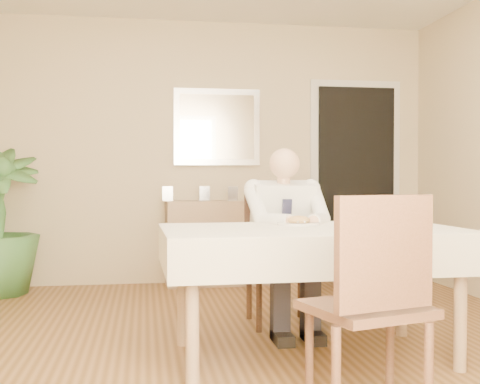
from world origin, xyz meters
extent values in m
plane|color=brown|center=(0.00, 0.00, 0.00)|extent=(5.00, 5.00, 0.00)
cube|color=#C9B288|center=(0.00, 2.50, 1.30)|extent=(4.50, 0.02, 2.60)
cube|color=silver|center=(1.55, 2.48, 1.00)|extent=(0.96, 0.03, 2.10)
cube|color=black|center=(1.55, 2.45, 1.00)|extent=(0.80, 0.05, 1.95)
cube|color=silver|center=(0.11, 2.48, 1.55)|extent=(0.86, 0.03, 0.76)
cube|color=white|center=(0.11, 2.46, 1.55)|extent=(0.74, 0.02, 0.64)
cube|color=#9A7656|center=(0.34, -0.13, 0.72)|extent=(1.62, 0.93, 0.04)
cube|color=#F8ECCE|center=(0.34, -0.13, 0.75)|extent=(1.72, 1.03, 0.01)
cube|color=#F8ECCE|center=(0.34, -0.63, 0.64)|extent=(1.70, 0.05, 0.22)
cube|color=#F8ECCE|center=(0.34, 0.37, 0.64)|extent=(1.70, 0.05, 0.22)
cube|color=#F8ECCE|center=(-0.51, -0.13, 0.64)|extent=(0.03, 1.00, 0.22)
cube|color=#F8ECCE|center=(1.19, -0.13, 0.64)|extent=(0.03, 1.00, 0.22)
cylinder|color=#9A7656|center=(-0.38, -0.50, 0.35)|extent=(0.07, 0.07, 0.70)
cylinder|color=#9A7656|center=(1.06, -0.50, 0.35)|extent=(0.07, 0.07, 0.70)
cylinder|color=#9A7656|center=(-0.38, 0.24, 0.35)|extent=(0.07, 0.07, 0.70)
cylinder|color=#9A7656|center=(1.06, 0.24, 0.35)|extent=(0.07, 0.07, 0.70)
cube|color=#40251A|center=(0.34, 0.67, 0.46)|extent=(0.50, 0.50, 0.04)
cube|color=#40251A|center=(0.34, 0.87, 0.73)|extent=(0.45, 0.08, 0.45)
cylinder|color=#40251A|center=(0.15, 0.47, 0.22)|extent=(0.04, 0.04, 0.44)
cylinder|color=#40251A|center=(0.54, 0.47, 0.22)|extent=(0.04, 0.04, 0.44)
cylinder|color=#40251A|center=(0.15, 0.86, 0.22)|extent=(0.04, 0.04, 0.44)
cylinder|color=#40251A|center=(0.54, 0.86, 0.22)|extent=(0.04, 0.04, 0.44)
cube|color=#40251A|center=(0.34, -1.01, 0.47)|extent=(0.57, 0.57, 0.04)
cube|color=#40251A|center=(0.34, -1.22, 0.74)|extent=(0.45, 0.16, 0.46)
cylinder|color=#40251A|center=(0.14, -1.21, 0.23)|extent=(0.04, 0.04, 0.45)
cylinder|color=#40251A|center=(0.53, -1.21, 0.23)|extent=(0.04, 0.04, 0.45)
cylinder|color=#40251A|center=(0.14, -0.82, 0.23)|extent=(0.04, 0.04, 0.45)
cylinder|color=#40251A|center=(0.53, -0.82, 0.23)|extent=(0.04, 0.04, 0.45)
cube|color=white|center=(0.34, 0.63, 0.75)|extent=(0.42, 0.31, 0.55)
cube|color=black|center=(0.34, 0.50, 0.72)|extent=(0.06, 0.08, 0.36)
cylinder|color=tan|center=(0.34, 0.58, 1.03)|extent=(0.09, 0.09, 0.08)
sphere|color=tan|center=(0.34, 0.56, 1.14)|extent=(0.21, 0.21, 0.21)
cube|color=black|center=(0.24, 0.43, 0.52)|extent=(0.13, 0.42, 0.13)
cube|color=black|center=(0.44, 0.43, 0.52)|extent=(0.13, 0.42, 0.13)
cube|color=black|center=(0.24, 0.25, 0.23)|extent=(0.11, 0.12, 0.45)
cube|color=black|center=(0.44, 0.25, 0.23)|extent=(0.11, 0.12, 0.45)
cube|color=black|center=(0.24, 0.19, 0.04)|extent=(0.11, 0.26, 0.07)
cube|color=black|center=(0.44, 0.19, 0.04)|extent=(0.11, 0.26, 0.07)
cylinder|color=white|center=(0.32, 0.07, 0.76)|extent=(0.26, 0.26, 0.02)
ellipsoid|color=olive|center=(0.32, 0.07, 0.78)|extent=(0.14, 0.14, 0.06)
cylinder|color=silver|center=(0.36, 0.01, 0.78)|extent=(0.01, 0.13, 0.01)
cylinder|color=silver|center=(0.28, 0.01, 0.78)|extent=(0.01, 0.13, 0.01)
imported|color=white|center=(0.84, -0.27, 0.80)|extent=(0.14, 0.14, 0.09)
cube|color=#9A7656|center=(0.11, 2.32, 0.41)|extent=(1.04, 0.39, 0.82)
cube|color=silver|center=(-0.39, 2.35, 0.89)|extent=(0.10, 0.02, 0.14)
cube|color=silver|center=(-0.03, 2.38, 0.89)|extent=(0.10, 0.02, 0.14)
cube|color=silver|center=(0.25, 2.35, 0.89)|extent=(0.10, 0.02, 0.14)
camera|label=1|loc=(-0.61, -3.49, 1.04)|focal=45.00mm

